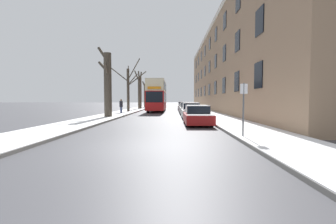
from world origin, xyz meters
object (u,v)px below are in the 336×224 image
(parked_car_1, at_px, (191,111))
(parked_car_4, at_px, (183,106))
(bare_tree_left_3, at_px, (146,94))
(parked_car_0, at_px, (197,116))
(pedestrian_left_sidewalk, at_px, (121,106))
(parked_car_3, at_px, (185,108))
(double_decker_bus, at_px, (157,95))
(parked_car_2, at_px, (187,109))
(bare_tree_left_1, at_px, (129,87))
(street_sign_post, at_px, (243,107))
(bare_tree_left_2, at_px, (140,90))
(bare_tree_left_0, at_px, (107,84))

(parked_car_1, height_order, parked_car_4, parked_car_1)
(bare_tree_left_3, relative_size, parked_car_0, 1.45)
(pedestrian_left_sidewalk, bearing_deg, parked_car_0, 38.18)
(parked_car_3, bearing_deg, bare_tree_left_3, 113.25)
(double_decker_bus, height_order, pedestrian_left_sidewalk, double_decker_bus)
(parked_car_0, xyz_separation_m, parked_car_1, (-0.00, 5.65, 0.05))
(parked_car_2, relative_size, parked_car_4, 1.06)
(bare_tree_left_1, relative_size, street_sign_post, 3.04)
(parked_car_0, relative_size, parked_car_1, 0.95)
(parked_car_4, bearing_deg, double_decker_bus, -130.57)
(parked_car_2, relative_size, pedestrian_left_sidewalk, 2.26)
(parked_car_4, bearing_deg, pedestrian_left_sidewalk, -124.79)
(bare_tree_left_3, distance_m, double_decker_bus, 17.35)
(bare_tree_left_2, xyz_separation_m, parked_car_2, (7.99, -14.50, -2.89))
(bare_tree_left_0, relative_size, double_decker_bus, 0.64)
(bare_tree_left_1, distance_m, double_decker_bus, 4.85)
(bare_tree_left_3, bearing_deg, parked_car_1, -75.11)
(bare_tree_left_2, relative_size, parked_car_3, 1.66)
(bare_tree_left_2, xyz_separation_m, parked_car_0, (7.99, -26.33, -2.94))
(bare_tree_left_2, distance_m, double_decker_bus, 8.69)
(parked_car_0, xyz_separation_m, parked_car_4, (-0.00, 23.44, 0.04))
(bare_tree_left_1, height_order, parked_car_1, bare_tree_left_1)
(parked_car_4, distance_m, pedestrian_left_sidewalk, 14.26)
(parked_car_2, bearing_deg, pedestrian_left_sidewalk, -179.35)
(bare_tree_left_0, distance_m, double_decker_bus, 13.58)
(bare_tree_left_1, xyz_separation_m, parked_car_4, (7.97, 7.66, -2.92))
(double_decker_bus, height_order, parked_car_4, double_decker_bus)
(parked_car_3, bearing_deg, parked_car_0, -90.00)
(bare_tree_left_1, bearing_deg, bare_tree_left_2, 90.09)
(bare_tree_left_1, bearing_deg, bare_tree_left_0, -90.14)
(parked_car_1, bearing_deg, parked_car_3, 90.00)
(bare_tree_left_2, height_order, parked_car_2, bare_tree_left_2)
(double_decker_bus, distance_m, street_sign_post, 25.23)
(double_decker_bus, distance_m, parked_car_4, 6.66)
(bare_tree_left_3, xyz_separation_m, street_sign_post, (9.29, -41.52, -1.66))
(bare_tree_left_0, relative_size, parked_car_4, 1.73)
(bare_tree_left_2, distance_m, parked_car_0, 27.67)
(parked_car_1, height_order, pedestrian_left_sidewalk, pedestrian_left_sidewalk)
(bare_tree_left_2, xyz_separation_m, parked_car_3, (7.99, -9.29, -2.98))
(bare_tree_left_3, distance_m, parked_car_4, 14.65)
(bare_tree_left_1, xyz_separation_m, parked_car_0, (7.97, -15.77, -2.96))
(double_decker_bus, xyz_separation_m, parked_car_1, (4.15, -12.95, -1.91))
(parked_car_2, distance_m, parked_car_4, 11.61)
(parked_car_2, xyz_separation_m, street_sign_post, (1.35, -17.83, 0.73))
(bare_tree_left_1, distance_m, street_sign_post, 23.79)
(parked_car_3, bearing_deg, street_sign_post, -86.65)
(parked_car_4, xyz_separation_m, pedestrian_left_sidewalk, (-8.13, -11.70, 0.35))
(parked_car_0, height_order, parked_car_1, parked_car_1)
(double_decker_bus, xyz_separation_m, parked_car_3, (4.15, -1.56, -2.00))
(parked_car_0, height_order, parked_car_3, parked_car_0)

